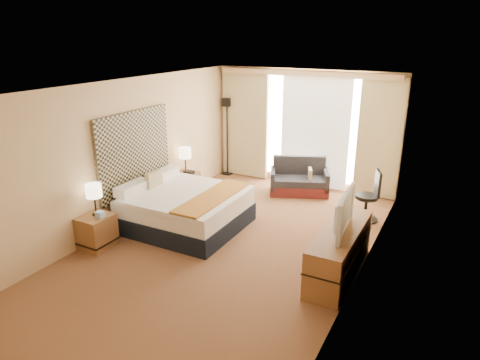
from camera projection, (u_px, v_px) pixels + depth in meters
The scene contains 21 objects.
floor at pixel (229, 245), 7.07m from camera, with size 4.20×7.00×0.02m, color #521A17.
ceiling at pixel (228, 86), 6.22m from camera, with size 4.20×7.00×0.02m, color silver.
wall_back at pixel (305, 129), 9.57m from camera, with size 4.20×0.02×2.60m, color #E0B289.
wall_front at pixel (31, 279), 3.73m from camera, with size 4.20×0.02×2.60m, color #E0B289.
wall_left at pixel (125, 154), 7.58m from camera, with size 0.02×7.00×2.60m, color #E0B289.
wall_right at pixel (365, 193), 5.72m from camera, with size 0.02×7.00×2.60m, color #E0B289.
headboard at pixel (135, 152), 7.74m from camera, with size 0.06×1.85×1.50m, color black.
nightstand_left at pixel (97, 232), 6.94m from camera, with size 0.45×0.52×0.55m, color olive.
nightstand_right at pixel (185, 186), 9.02m from camera, with size 0.45×0.52×0.55m, color olive.
media_dresser at pixel (340, 252), 6.15m from camera, with size 0.50×1.80×0.70m, color olive.
window at pixel (315, 129), 9.43m from camera, with size 2.30×0.02×2.30m, color white.
curtains at pixel (303, 125), 9.44m from camera, with size 4.12×0.19×2.56m.
bed at pixel (185, 208), 7.67m from camera, with size 1.95×1.78×0.95m.
loveseat at pixel (299, 182), 9.33m from camera, with size 1.40×1.09×0.77m.
floor_lamp at pixel (227, 121), 10.24m from camera, with size 0.24×0.24×1.88m.
desk_chair at pixel (370, 198), 7.91m from camera, with size 0.48×0.48×0.97m.
lamp_left at pixel (94, 191), 6.75m from camera, with size 0.25×0.25×0.53m.
lamp_right at pixel (185, 153), 8.85m from camera, with size 0.26×0.26×0.54m.
tissue_box at pixel (100, 215), 6.78m from camera, with size 0.11×0.11×0.10m, color #99C2ED.
telephone at pixel (189, 173), 8.87m from camera, with size 0.18×0.14×0.07m, color black.
television at pixel (338, 212), 5.92m from camera, with size 1.01×0.13×0.58m, color black.
Camera 1 is at (3.13, -5.51, 3.34)m, focal length 32.00 mm.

